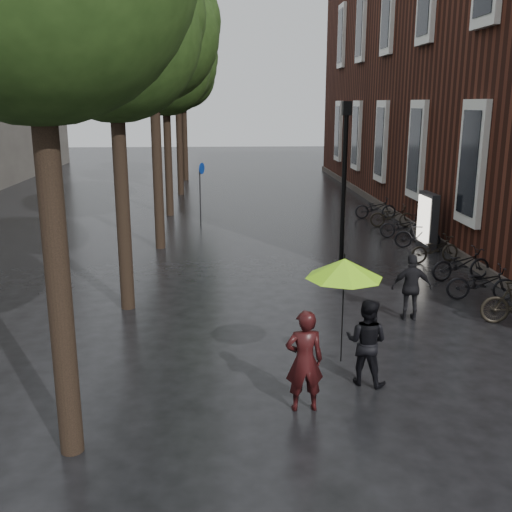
{
  "coord_description": "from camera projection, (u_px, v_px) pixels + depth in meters",
  "views": [
    {
      "loc": [
        -1.89,
        -6.55,
        4.71
      ],
      "look_at": [
        -1.1,
        6.53,
        1.34
      ],
      "focal_mm": 42.0,
      "sensor_mm": 36.0,
      "label": 1
    }
  ],
  "objects": [
    {
      "name": "lime_umbrella",
      "position": [
        344.0,
        268.0,
        9.37
      ],
      "size": [
        1.24,
        1.24,
        1.81
      ],
      "rotation": [
        0.0,
        0.0,
        0.04
      ],
      "color": "black",
      "rests_on": "ground"
    },
    {
      "name": "lamp_post",
      "position": [
        345.0,
        168.0,
        17.18
      ],
      "size": [
        0.24,
        0.24,
        4.75
      ],
      "rotation": [
        0.0,
        0.0,
        0.26
      ],
      "color": "black",
      "rests_on": "ground"
    },
    {
      "name": "ad_lightbox",
      "position": [
        427.0,
        221.0,
        19.69
      ],
      "size": [
        0.28,
        1.23,
        1.86
      ],
      "rotation": [
        0.0,
        0.0,
        0.03
      ],
      "color": "black",
      "rests_on": "ground"
    },
    {
      "name": "ground",
      "position": [
        373.0,
        484.0,
        7.62
      ],
      "size": [
        120.0,
        120.0,
        0.0
      ],
      "primitive_type": "plane",
      "color": "black"
    },
    {
      "name": "street_trees",
      "position": [
        159.0,
        55.0,
        21.19
      ],
      "size": [
        4.33,
        34.03,
        8.91
      ],
      "color": "black",
      "rests_on": "ground"
    },
    {
      "name": "person_burgundy",
      "position": [
        304.0,
        361.0,
        9.28
      ],
      "size": [
        0.62,
        0.42,
        1.65
      ],
      "primitive_type": "imported",
      "rotation": [
        0.0,
        0.0,
        3.19
      ],
      "color": "black",
      "rests_on": "ground"
    },
    {
      "name": "brick_building",
      "position": [
        508.0,
        71.0,
        25.55
      ],
      "size": [
        10.2,
        33.2,
        12.0
      ],
      "color": "#38160F",
      "rests_on": "ground"
    },
    {
      "name": "person_black",
      "position": [
        366.0,
        342.0,
        10.18
      ],
      "size": [
        0.92,
        0.86,
        1.52
      ],
      "primitive_type": "imported",
      "rotation": [
        0.0,
        0.0,
        2.63
      ],
      "color": "black",
      "rests_on": "ground"
    },
    {
      "name": "cycle_sign",
      "position": [
        201.0,
        184.0,
        23.54
      ],
      "size": [
        0.13,
        0.44,
        2.42
      ],
      "rotation": [
        0.0,
        0.0,
        -0.43
      ],
      "color": "#262628",
      "rests_on": "ground"
    },
    {
      "name": "pedestrian_walking",
      "position": [
        412.0,
        287.0,
        13.22
      ],
      "size": [
        0.9,
        0.43,
        1.5
      ],
      "primitive_type": "imported",
      "rotation": [
        0.0,
        0.0,
        3.06
      ],
      "color": "black",
      "rests_on": "ground"
    },
    {
      "name": "parked_bicycles",
      "position": [
        425.0,
        241.0,
        18.96
      ],
      "size": [
        2.06,
        13.03,
        0.97
      ],
      "color": "black",
      "rests_on": "ground"
    }
  ]
}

